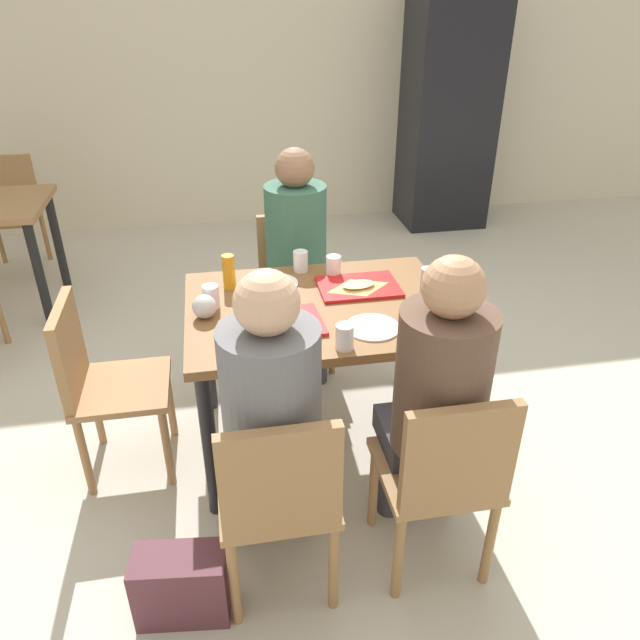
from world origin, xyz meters
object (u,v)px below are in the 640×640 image
person_far_side (297,248)px  background_chair_far (10,206)px  paper_plate_near_edge (373,327)px  chair_far_side (294,279)px  chair_near_right (444,473)px  chair_left_end (99,377)px  person_in_brown_jacket (437,391)px  pizza_slice_b (358,286)px  plastic_cup_b (345,337)px  tray_red_far (358,287)px  handbag (182,585)px  plastic_cup_a (301,261)px  condiment_bottle (229,272)px  drink_fridge (448,114)px  tray_red_near (278,324)px  paper_plate_center (274,284)px  soda_can (428,281)px  person_in_red (271,409)px  chair_near_left (279,495)px  pizza_slice_a (284,324)px  main_table (320,325)px  plastic_cup_d (333,266)px  foil_bundle (204,307)px  plastic_cup_c (211,297)px

person_far_side → background_chair_far: (-1.91, 1.78, -0.25)m
paper_plate_near_edge → chair_far_side: bearing=99.3°
chair_near_right → person_far_side: 1.52m
chair_left_end → person_in_brown_jacket: 1.43m
pizza_slice_b → plastic_cup_b: bearing=-109.6°
tray_red_far → handbag: 1.41m
plastic_cup_a → handbag: size_ratio=0.31×
person_far_side → condiment_bottle: 0.58m
drink_fridge → plastic_cup_b: bearing=-116.6°
tray_red_near → paper_plate_center: 0.38m
chair_near_right → paper_plate_center: 1.17m
handbag → drink_fridge: drink_fridge is taller
soda_can → paper_plate_center: bearing=162.1°
chair_left_end → tray_red_near: 0.81m
paper_plate_near_edge → person_in_red: bearing=-136.4°
chair_near_right → handbag: size_ratio=2.62×
chair_near_left → person_far_side: bearing=79.0°
chair_near_left → pizza_slice_b: (0.48, 0.91, 0.28)m
chair_far_side → pizza_slice_a: 1.04m
person_far_side → plastic_cup_b: size_ratio=12.47×
main_table → pizza_slice_a: 0.28m
chair_far_side → plastic_cup_a: 0.54m
condiment_bottle → background_chair_far: size_ratio=0.19×
handbag → soda_can: bearing=37.0°
condiment_bottle → main_table: bearing=-32.1°
chair_near_right → person_in_brown_jacket: size_ratio=0.67×
chair_left_end → person_far_side: (0.96, 0.67, 0.25)m
chair_near_left → pizza_slice_b: 1.07m
person_in_brown_jacket → person_far_side: (-0.29, 1.34, 0.00)m
main_table → condiment_bottle: (-0.37, 0.23, 0.18)m
paper_plate_center → person_far_side: bearing=68.5°
person_far_side → plastic_cup_d: size_ratio=12.47×
chair_near_right → chair_far_side: size_ratio=1.00×
chair_near_left → paper_plate_center: (0.11, 1.04, 0.26)m
foil_bundle → handbag: size_ratio=0.31×
paper_plate_center → plastic_cup_d: size_ratio=2.20×
background_chair_far → plastic_cup_d: bearing=-47.0°
chair_far_side → plastic_cup_c: size_ratio=8.37×
pizza_slice_a → pizza_slice_b: bearing=37.2°
pizza_slice_a → plastic_cup_c: plastic_cup_c is taller
chair_left_end → main_table: bearing=0.0°
plastic_cup_b → plastic_cup_a: bearing=94.5°
person_in_brown_jacket → tray_red_far: (-0.09, 0.80, 0.02)m
main_table → person_in_red: (-0.29, -0.67, 0.09)m
plastic_cup_b → drink_fridge: 3.59m
pizza_slice_a → condiment_bottle: (-0.20, 0.41, 0.06)m
main_table → plastic_cup_c: plastic_cup_c is taller
pizza_slice_a → soda_can: 0.69m
chair_left_end → person_in_brown_jacket: person_in_brown_jacket is taller
chair_left_end → paper_plate_near_edge: 1.18m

